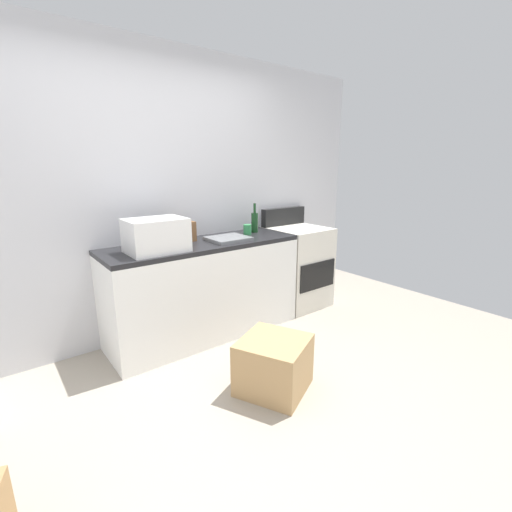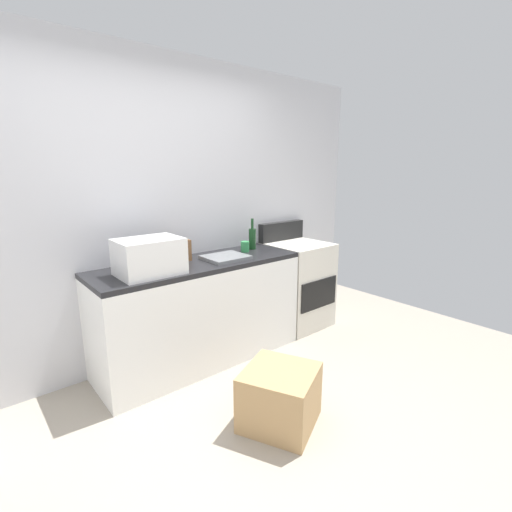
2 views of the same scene
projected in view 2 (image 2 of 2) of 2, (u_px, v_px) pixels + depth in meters
ground_plane at (265, 450)px, 2.23m from camera, size 6.00×6.00×0.00m
wall_back at (144, 214)px, 3.08m from camera, size 5.00×0.10×2.60m
kitchen_counter at (201, 312)px, 3.21m from camera, size 1.80×0.60×0.90m
stove_oven at (297, 283)px, 3.97m from camera, size 0.60×0.61×1.10m
microwave at (149, 257)px, 2.71m from camera, size 0.46×0.34×0.27m
sink_basin at (226, 257)px, 3.20m from camera, size 0.36×0.32×0.03m
wine_bottle at (252, 238)px, 3.58m from camera, size 0.07×0.07×0.30m
coffee_mug at (245, 247)px, 3.47m from camera, size 0.08×0.08×0.10m
knife_block at (184, 250)px, 3.13m from camera, size 0.10×0.10×0.18m
cardboard_box_medium at (280, 397)px, 2.43m from camera, size 0.60×0.61×0.39m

